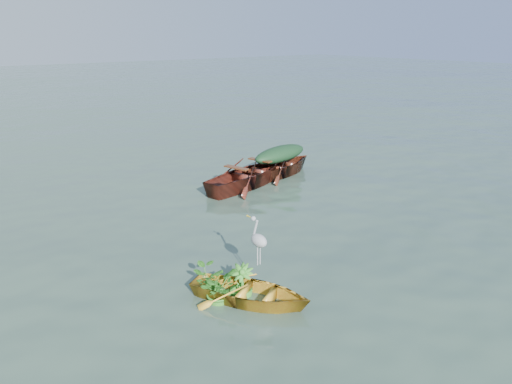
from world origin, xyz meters
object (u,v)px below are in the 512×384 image
yellow_dinghy (250,302)px  open_wooden_boat (249,186)px  green_tarp_boat (280,175)px  heron (259,247)px

yellow_dinghy → open_wooden_boat: 6.93m
green_tarp_boat → heron: 7.67m
green_tarp_boat → heron: (-5.28, -5.50, 0.81)m
green_tarp_boat → open_wooden_boat: open_wooden_boat is taller
green_tarp_boat → open_wooden_boat: size_ratio=0.90×
green_tarp_boat → heron: heron is taller
open_wooden_boat → heron: heron is taller
green_tarp_boat → yellow_dinghy: bearing=124.4°
yellow_dinghy → green_tarp_boat: size_ratio=0.63×
yellow_dinghy → heron: size_ratio=2.97×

